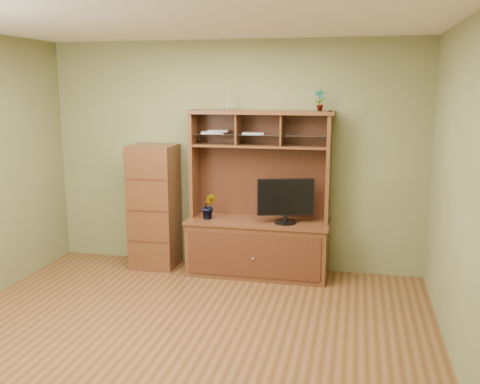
% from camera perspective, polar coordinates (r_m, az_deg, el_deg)
% --- Properties ---
extents(room, '(4.54, 4.04, 2.74)m').
position_cam_1_polar(room, '(4.49, -6.53, 0.70)').
color(room, '#523117').
rests_on(room, ground).
extents(media_hutch, '(1.66, 0.61, 1.90)m').
position_cam_1_polar(media_hutch, '(6.22, 1.95, -4.13)').
color(media_hutch, '#4F2816').
rests_on(media_hutch, room).
extents(monitor, '(0.63, 0.25, 0.51)m').
position_cam_1_polar(monitor, '(6.00, 4.88, -0.84)').
color(monitor, black).
rests_on(monitor, media_hutch).
extents(orchid_plant, '(0.20, 0.17, 0.31)m').
position_cam_1_polar(orchid_plant, '(6.20, -3.34, -1.51)').
color(orchid_plant, '#315C1F').
rests_on(orchid_plant, media_hutch).
extents(top_plant, '(0.13, 0.09, 0.24)m').
position_cam_1_polar(top_plant, '(6.00, 8.49, 9.69)').
color(top_plant, '#406C25').
rests_on(top_plant, media_hutch).
extents(reed_diffuser, '(0.06, 0.06, 0.30)m').
position_cam_1_polar(reed_diffuser, '(6.16, -1.28, 9.81)').
color(reed_diffuser, silver).
rests_on(reed_diffuser, media_hutch).
extents(magazines, '(0.76, 0.24, 0.04)m').
position_cam_1_polar(magazines, '(6.18, -1.34, 6.40)').
color(magazines, '#A0A0A4').
rests_on(magazines, media_hutch).
extents(side_cabinet, '(0.53, 0.48, 1.49)m').
position_cam_1_polar(side_cabinet, '(6.52, -9.12, -1.53)').
color(side_cabinet, '#4F2816').
rests_on(side_cabinet, room).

